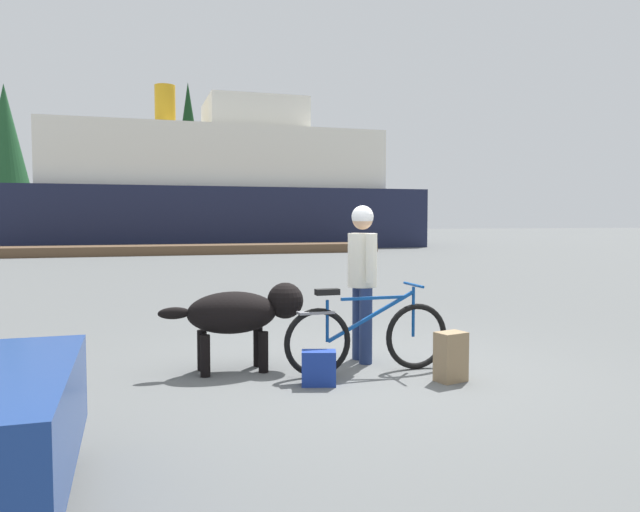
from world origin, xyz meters
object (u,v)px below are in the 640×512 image
at_px(person_cyclist, 362,268).
at_px(dog, 242,312).
at_px(backpack, 451,357).
at_px(handbag_pannier, 319,368).
at_px(bicycle, 367,336).
at_px(ferry_boat, 217,191).
at_px(sailboat_moored, 299,235).

height_order(person_cyclist, dog, person_cyclist).
height_order(backpack, handbag_pannier, backpack).
bearing_deg(bicycle, backpack, -39.41).
height_order(person_cyclist, ferry_boat, ferry_boat).
relative_size(backpack, ferry_boat, 0.02).
height_order(handbag_pannier, ferry_boat, ferry_boat).
distance_m(backpack, sailboat_moored, 34.09).
bearing_deg(dog, sailboat_moored, 73.80).
bearing_deg(ferry_boat, sailboat_moored, 34.38).
height_order(backpack, sailboat_moored, sailboat_moored).
relative_size(dog, backpack, 3.11).
bearing_deg(backpack, person_cyclist, 117.02).
bearing_deg(dog, ferry_boat, 82.89).
distance_m(dog, backpack, 2.14).
distance_m(person_cyclist, dog, 1.40).
bearing_deg(sailboat_moored, handbag_pannier, -104.89).
bearing_deg(handbag_pannier, ferry_boat, 84.22).
xyz_separation_m(dog, sailboat_moored, (9.37, 32.25, -0.11)).
height_order(person_cyclist, handbag_pannier, person_cyclist).
distance_m(bicycle, backpack, 0.86).
bearing_deg(sailboat_moored, person_cyclist, -104.01).
bearing_deg(ferry_boat, handbag_pannier, -95.78).
xyz_separation_m(backpack, handbag_pannier, (-1.26, 0.24, -0.07)).
bearing_deg(bicycle, person_cyclist, 74.46).
relative_size(dog, sailboat_moored, 0.16).
bearing_deg(dog, bicycle, -21.40).
relative_size(person_cyclist, ferry_boat, 0.08).
distance_m(person_cyclist, handbag_pannier, 1.38).
relative_size(bicycle, handbag_pannier, 5.38).
relative_size(handbag_pannier, ferry_boat, 0.01).
bearing_deg(handbag_pannier, bicycle, 26.51).
bearing_deg(sailboat_moored, dog, -106.20).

